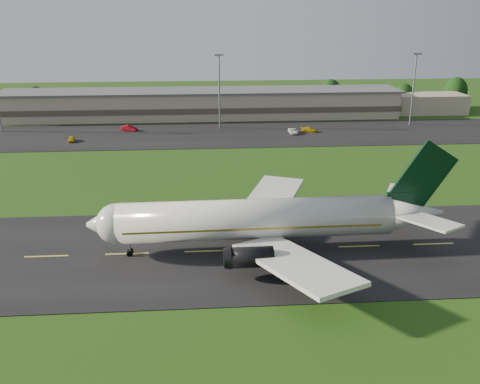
{
  "coord_description": "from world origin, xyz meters",
  "views": [
    {
      "loc": [
        -0.23,
        -68.4,
        32.87
      ],
      "look_at": [
        5.41,
        8.0,
        6.0
      ],
      "focal_mm": 40.0,
      "sensor_mm": 36.0,
      "label": 1
    }
  ],
  "objects": [
    {
      "name": "light_mast_centre",
      "position": [
        5.0,
        80.0,
        12.74
      ],
      "size": [
        2.4,
        1.2,
        20.35
      ],
      "color": "gray",
      "rests_on": "ground"
    },
    {
      "name": "taxiway",
      "position": [
        0.0,
        0.0,
        0.05
      ],
      "size": [
        220.0,
        30.0,
        0.1
      ],
      "primitive_type": "cube",
      "color": "black",
      "rests_on": "ground"
    },
    {
      "name": "light_mast_east",
      "position": [
        60.0,
        80.0,
        12.74
      ],
      "size": [
        2.4,
        1.2,
        20.35
      ],
      "color": "gray",
      "rests_on": "ground"
    },
    {
      "name": "airliner",
      "position": [
        7.83,
        0.01,
        4.66
      ],
      "size": [
        51.26,
        42.18,
        15.57
      ],
      "rotation": [
        0.0,
        0.0,
        0.02
      ],
      "color": "silver",
      "rests_on": "ground"
    },
    {
      "name": "service_vehicle_b",
      "position": [
        -20.03,
        77.85,
        0.85
      ],
      "size": [
        4.82,
        2.96,
        1.5
      ],
      "primitive_type": "imported",
      "rotation": [
        0.0,
        0.0,
        1.25
      ],
      "color": "#9F0A16",
      "rests_on": "apron"
    },
    {
      "name": "terminal",
      "position": [
        6.4,
        96.18,
        3.99
      ],
      "size": [
        145.0,
        16.0,
        8.4
      ],
      "color": "tan",
      "rests_on": "ground"
    },
    {
      "name": "ground",
      "position": [
        0.0,
        0.0,
        0.0
      ],
      "size": [
        360.0,
        360.0,
        0.0
      ],
      "primitive_type": "plane",
      "color": "#1E4010",
      "rests_on": "ground"
    },
    {
      "name": "service_vehicle_d",
      "position": [
        29.2,
        73.01,
        0.74
      ],
      "size": [
        4.76,
        3.35,
        1.28
      ],
      "primitive_type": "imported",
      "rotation": [
        0.0,
        0.0,
        1.18
      ],
      "color": "#BF9A0B",
      "rests_on": "apron"
    },
    {
      "name": "apron",
      "position": [
        0.0,
        72.0,
        0.05
      ],
      "size": [
        260.0,
        30.0,
        0.1
      ],
      "primitive_type": "cube",
      "color": "black",
      "rests_on": "ground"
    },
    {
      "name": "service_vehicle_c",
      "position": [
        24.48,
        71.39,
        0.76
      ],
      "size": [
        2.3,
        4.8,
        1.32
      ],
      "primitive_type": "imported",
      "rotation": [
        0.0,
        0.0,
        0.02
      ],
      "color": "silver",
      "rests_on": "apron"
    },
    {
      "name": "service_vehicle_a",
      "position": [
        -33.16,
        66.63,
        0.75
      ],
      "size": [
        2.08,
        3.98,
        1.29
      ],
      "primitive_type": "imported",
      "rotation": [
        0.0,
        0.0,
        0.15
      ],
      "color": "#C8A40B",
      "rests_on": "apron"
    },
    {
      "name": "tree_line",
      "position": [
        39.27,
        106.01,
        4.91
      ],
      "size": [
        191.87,
        8.75,
        10.19
      ],
      "color": "black",
      "rests_on": "ground"
    }
  ]
}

